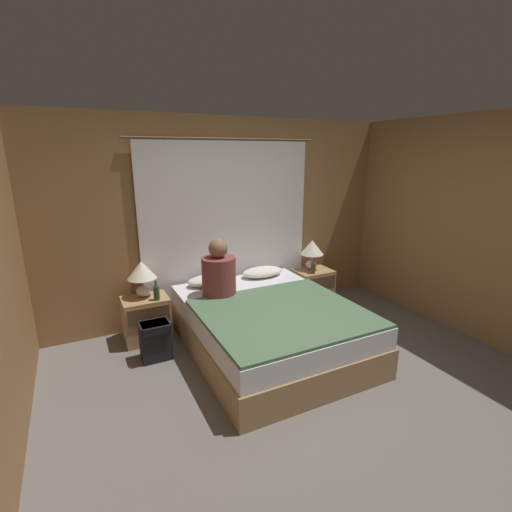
{
  "coord_description": "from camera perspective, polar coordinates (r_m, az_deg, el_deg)",
  "views": [
    {
      "loc": [
        -1.74,
        -2.31,
        2.08
      ],
      "look_at": [
        0.0,
        1.19,
        0.98
      ],
      "focal_mm": 26.0,
      "sensor_mm": 36.0,
      "label": 1
    }
  ],
  "objects": [
    {
      "name": "ground_plane",
      "position": [
        3.56,
        9.1,
        -20.22
      ],
      "size": [
        16.0,
        16.0,
        0.0
      ],
      "primitive_type": "plane",
      "color": "#66605B"
    },
    {
      "name": "pillow_left",
      "position": [
        4.51,
        -7.09,
        -3.69
      ],
      "size": [
        0.55,
        0.31,
        0.12
      ],
      "color": "silver",
      "rests_on": "bed"
    },
    {
      "name": "nightstand_left",
      "position": [
        4.43,
        -16.47,
        -9.27
      ],
      "size": [
        0.5,
        0.39,
        0.51
      ],
      "color": "#A87F51",
      "rests_on": "ground_plane"
    },
    {
      "name": "wall_right",
      "position": [
        4.71,
        33.1,
        3.0
      ],
      "size": [
        0.06,
        4.11,
        2.5
      ],
      "color": "olive",
      "rests_on": "ground_plane"
    },
    {
      "name": "person_left_in_bed",
      "position": [
        4.1,
        -5.75,
        -2.63
      ],
      "size": [
        0.38,
        0.38,
        0.65
      ],
      "color": "brown",
      "rests_on": "bed"
    },
    {
      "name": "lamp_right",
      "position": [
        5.14,
        8.61,
        0.97
      ],
      "size": [
        0.32,
        0.32,
        0.41
      ],
      "color": "silver",
      "rests_on": "nightstand_right"
    },
    {
      "name": "beer_bottle_on_left_stand",
      "position": [
        4.22,
        -15.06,
        -5.45
      ],
      "size": [
        0.07,
        0.07,
        0.22
      ],
      "color": "#2D4C28",
      "rests_on": "nightstand_left"
    },
    {
      "name": "blanket_on_bed",
      "position": [
        3.71,
        4.18,
        -8.74
      ],
      "size": [
        1.56,
        1.44,
        0.03
      ],
      "color": "#4C6B4C",
      "rests_on": "bed"
    },
    {
      "name": "lamp_left",
      "position": [
        4.3,
        -17.17,
        -2.48
      ],
      "size": [
        0.32,
        0.32,
        0.41
      ],
      "color": "silver",
      "rests_on": "nightstand_left"
    },
    {
      "name": "curtain_panel",
      "position": [
        4.71,
        -4.23,
        3.89
      ],
      "size": [
        2.41,
        0.02,
        2.24
      ],
      "color": "white",
      "rests_on": "ground_plane"
    },
    {
      "name": "beer_bottle_on_right_stand",
      "position": [
        5.01,
        8.76,
        -1.8
      ],
      "size": [
        0.06,
        0.06,
        0.21
      ],
      "color": "#513819",
      "rests_on": "nightstand_right"
    },
    {
      "name": "backpack_on_floor",
      "position": [
        4.04,
        -15.21,
        -12.16
      ],
      "size": [
        0.3,
        0.24,
        0.4
      ],
      "color": "black",
      "rests_on": "ground_plane"
    },
    {
      "name": "wall_back",
      "position": [
        4.75,
        -4.55,
        5.58
      ],
      "size": [
        4.62,
        0.06,
        2.5
      ],
      "color": "olive",
      "rests_on": "ground_plane"
    },
    {
      "name": "pillow_right",
      "position": [
        4.78,
        0.99,
        -2.46
      ],
      "size": [
        0.55,
        0.31,
        0.12
      ],
      "color": "silver",
      "rests_on": "bed"
    },
    {
      "name": "bed",
      "position": [
        4.06,
        1.99,
        -10.89
      ],
      "size": [
        1.62,
        2.07,
        0.53
      ],
      "color": "#99754C",
      "rests_on": "ground_plane"
    },
    {
      "name": "nightstand_right",
      "position": [
        5.25,
        8.75,
        -4.82
      ],
      "size": [
        0.5,
        0.39,
        0.51
      ],
      "color": "#A87F51",
      "rests_on": "ground_plane"
    }
  ]
}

